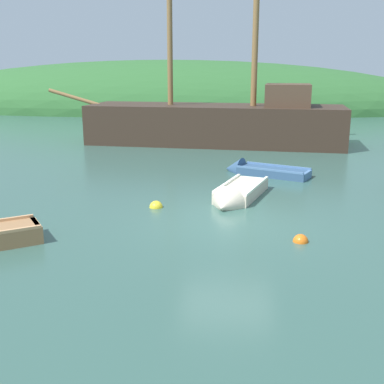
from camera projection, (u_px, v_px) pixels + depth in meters
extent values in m
plane|color=#33564C|center=(228.00, 222.00, 12.59)|extent=(120.00, 120.00, 0.00)
ellipsoid|color=#2D602D|center=(166.00, 108.00, 47.20)|extent=(54.69, 18.69, 9.28)
cube|color=#38281E|center=(215.00, 132.00, 25.24)|extent=(13.49, 4.95, 2.82)
cube|color=#997A51|center=(215.00, 106.00, 24.89)|extent=(12.93, 4.61, 0.10)
cylinder|color=olive|center=(74.00, 98.00, 26.23)|extent=(2.95, 0.49, 0.97)
cylinder|color=olive|center=(170.00, 11.00, 24.14)|extent=(0.28, 0.28, 9.28)
cylinder|color=olive|center=(256.00, 19.00, 23.46)|extent=(0.30, 0.30, 8.35)
cube|color=#4C3828|center=(288.00, 95.00, 24.06)|extent=(2.44, 2.76, 1.10)
cube|color=#335175|center=(273.00, 174.00, 17.88)|extent=(2.79, 2.01, 0.40)
cone|color=#335175|center=(234.00, 169.00, 18.67)|extent=(1.00, 1.14, 0.95)
cube|color=#4F75A1|center=(307.00, 176.00, 17.26)|extent=(0.49, 0.87, 0.28)
cube|color=#4F75A1|center=(262.00, 169.00, 18.07)|extent=(0.55, 0.91, 0.05)
cube|color=#4F75A1|center=(285.00, 171.00, 17.62)|extent=(0.55, 0.91, 0.05)
cube|color=#4F75A1|center=(278.00, 166.00, 18.21)|extent=(2.36, 1.15, 0.07)
cube|color=#4F75A1|center=(269.00, 170.00, 17.44)|extent=(2.36, 1.15, 0.07)
cube|color=tan|center=(37.00, 229.00, 11.34)|extent=(0.61, 0.81, 0.36)
cube|color=tan|center=(3.00, 230.00, 10.96)|extent=(0.67, 0.86, 0.05)
cube|color=beige|center=(242.00, 192.00, 15.07)|extent=(1.78, 2.78, 0.47)
cone|color=beige|center=(225.00, 206.00, 13.63)|extent=(1.15, 0.92, 1.00)
cube|color=white|center=(252.00, 182.00, 16.16)|extent=(0.94, 0.40, 0.33)
cube|color=white|center=(237.00, 190.00, 14.63)|extent=(0.98, 0.46, 0.05)
cube|color=white|center=(246.00, 184.00, 15.43)|extent=(0.98, 0.46, 0.05)
cube|color=white|center=(227.00, 183.00, 15.19)|extent=(0.84, 2.43, 0.07)
cube|color=white|center=(257.00, 186.00, 14.82)|extent=(0.84, 2.43, 0.07)
sphere|color=orange|center=(301.00, 242.00, 11.14)|extent=(0.36, 0.36, 0.36)
sphere|color=yellow|center=(156.00, 207.00, 13.87)|extent=(0.39, 0.39, 0.39)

